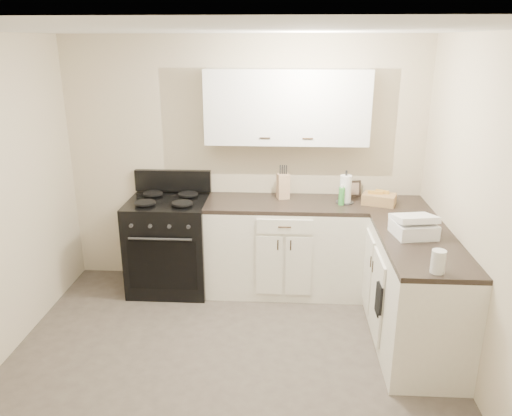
# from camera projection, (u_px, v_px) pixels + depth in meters

# --- Properties ---
(floor) EXTENTS (3.60, 3.60, 0.00)m
(floor) POSITION_uv_depth(u_px,v_px,m) (226.00, 380.00, 3.77)
(floor) COLOR #473F38
(floor) RESTS_ON ground
(ceiling) EXTENTS (3.60, 3.60, 0.00)m
(ceiling) POSITION_uv_depth(u_px,v_px,m) (218.00, 29.00, 2.97)
(ceiling) COLOR white
(ceiling) RESTS_ON wall_back
(wall_back) EXTENTS (3.60, 0.00, 3.60)m
(wall_back) POSITION_uv_depth(u_px,v_px,m) (244.00, 163.00, 5.08)
(wall_back) COLOR beige
(wall_back) RESTS_ON ground
(wall_right) EXTENTS (0.00, 3.60, 3.60)m
(wall_right) POSITION_uv_depth(u_px,v_px,m) (495.00, 231.00, 3.27)
(wall_right) COLOR beige
(wall_right) RESTS_ON ground
(wall_front) EXTENTS (3.60, 0.00, 3.60)m
(wall_front) POSITION_uv_depth(u_px,v_px,m) (157.00, 414.00, 1.67)
(wall_front) COLOR beige
(wall_front) RESTS_ON ground
(base_cabinets_back) EXTENTS (1.55, 0.60, 0.90)m
(base_cabinets_back) POSITION_uv_depth(u_px,v_px,m) (284.00, 248.00, 5.02)
(base_cabinets_back) COLOR white
(base_cabinets_back) RESTS_ON floor
(base_cabinets_right) EXTENTS (0.60, 1.90, 0.90)m
(base_cabinets_right) POSITION_uv_depth(u_px,v_px,m) (407.00, 280.00, 4.35)
(base_cabinets_right) COLOR white
(base_cabinets_right) RESTS_ON floor
(countertop_back) EXTENTS (1.55, 0.60, 0.04)m
(countertop_back) POSITION_uv_depth(u_px,v_px,m) (285.00, 204.00, 4.87)
(countertop_back) COLOR black
(countertop_back) RESTS_ON base_cabinets_back
(countertop_right) EXTENTS (0.60, 1.90, 0.04)m
(countertop_right) POSITION_uv_depth(u_px,v_px,m) (412.00, 230.00, 4.20)
(countertop_right) COLOR black
(countertop_right) RESTS_ON base_cabinets_right
(upper_cabinets) EXTENTS (1.55, 0.30, 0.70)m
(upper_cabinets) POSITION_uv_depth(u_px,v_px,m) (287.00, 107.00, 4.72)
(upper_cabinets) COLOR white
(upper_cabinets) RESTS_ON wall_back
(stove) EXTENTS (0.79, 0.67, 0.95)m
(stove) POSITION_uv_depth(u_px,v_px,m) (170.00, 246.00, 5.06)
(stove) COLOR black
(stove) RESTS_ON floor
(knife_block) EXTENTS (0.14, 0.13, 0.25)m
(knife_block) POSITION_uv_depth(u_px,v_px,m) (283.00, 186.00, 4.94)
(knife_block) COLOR #D7AD84
(knife_block) RESTS_ON countertop_back
(paper_towel) EXTENTS (0.14, 0.14, 0.27)m
(paper_towel) POSITION_uv_depth(u_px,v_px,m) (345.00, 189.00, 4.80)
(paper_towel) COLOR white
(paper_towel) RESTS_ON countertop_back
(soap_bottle) EXTENTS (0.06, 0.06, 0.17)m
(soap_bottle) POSITION_uv_depth(u_px,v_px,m) (342.00, 196.00, 4.76)
(soap_bottle) COLOR green
(soap_bottle) RESTS_ON countertop_back
(picture_frame) EXTENTS (0.14, 0.07, 0.16)m
(picture_frame) POSITION_uv_depth(u_px,v_px,m) (354.00, 189.00, 5.02)
(picture_frame) COLOR black
(picture_frame) RESTS_ON countertop_back
(wicker_basket) EXTENTS (0.35, 0.29, 0.10)m
(wicker_basket) POSITION_uv_depth(u_px,v_px,m) (379.00, 199.00, 4.79)
(wicker_basket) COLOR tan
(wicker_basket) RESTS_ON countertop_right
(countertop_grill) EXTENTS (0.36, 0.35, 0.12)m
(countertop_grill) POSITION_uv_depth(u_px,v_px,m) (414.00, 229.00, 4.01)
(countertop_grill) COLOR white
(countertop_grill) RESTS_ON countertop_right
(glass_jar) EXTENTS (0.10, 0.10, 0.16)m
(glass_jar) POSITION_uv_depth(u_px,v_px,m) (438.00, 262.00, 3.37)
(glass_jar) COLOR silver
(glass_jar) RESTS_ON countertop_right
(oven_mitt_near) EXTENTS (0.02, 0.14, 0.23)m
(oven_mitt_near) POSITION_uv_depth(u_px,v_px,m) (380.00, 298.00, 3.90)
(oven_mitt_near) COLOR black
(oven_mitt_near) RESTS_ON base_cabinets_right
(oven_mitt_far) EXTENTS (0.02, 0.15, 0.25)m
(oven_mitt_far) POSITION_uv_depth(u_px,v_px,m) (378.00, 300.00, 3.97)
(oven_mitt_far) COLOR black
(oven_mitt_far) RESTS_ON base_cabinets_right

